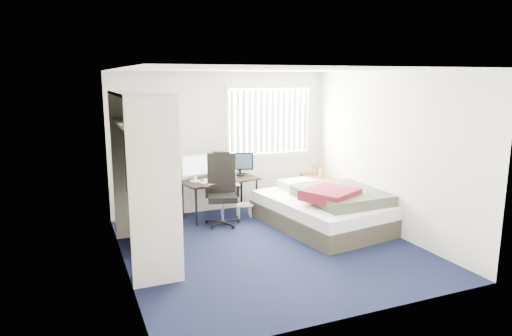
{
  "coord_description": "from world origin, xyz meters",
  "views": [
    {
      "loc": [
        -2.56,
        -5.66,
        2.4
      ],
      "look_at": [
        -0.05,
        0.4,
        1.09
      ],
      "focal_mm": 32.0,
      "sensor_mm": 36.0,
      "label": 1
    }
  ],
  "objects_px": {
    "nightstand": "(316,180)",
    "bed": "(327,208)",
    "desk": "(219,176)",
    "office_chair": "(222,197)"
  },
  "relations": [
    {
      "from": "nightstand",
      "to": "bed",
      "type": "distance_m",
      "value": 1.3
    },
    {
      "from": "nightstand",
      "to": "bed",
      "type": "relative_size",
      "value": 0.35
    },
    {
      "from": "desk",
      "to": "office_chair",
      "type": "distance_m",
      "value": 0.53
    },
    {
      "from": "office_chair",
      "to": "bed",
      "type": "relative_size",
      "value": 0.5
    },
    {
      "from": "office_chair",
      "to": "bed",
      "type": "distance_m",
      "value": 1.74
    },
    {
      "from": "bed",
      "to": "nightstand",
      "type": "bearing_deg",
      "value": 68.06
    },
    {
      "from": "desk",
      "to": "nightstand",
      "type": "distance_m",
      "value": 1.94
    },
    {
      "from": "desk",
      "to": "nightstand",
      "type": "height_order",
      "value": "desk"
    },
    {
      "from": "desk",
      "to": "office_chair",
      "type": "relative_size",
      "value": 1.2
    },
    {
      "from": "desk",
      "to": "bed",
      "type": "xyz_separation_m",
      "value": [
        1.45,
        -1.23,
        -0.4
      ]
    }
  ]
}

